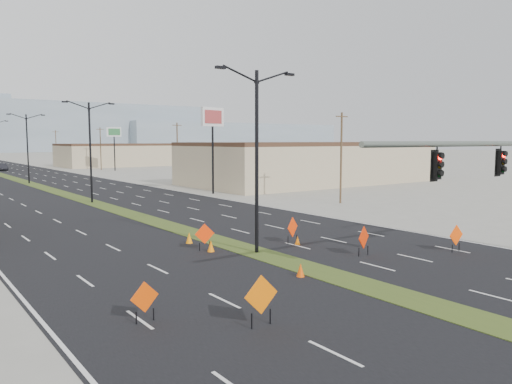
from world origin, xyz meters
TOP-DOWN VIEW (x-y plane):
  - ground at (0.00, 0.00)m, footprint 600.00×600.00m
  - building_se_near at (34.00, 45.00)m, footprint 36.00×18.00m
  - building_se_far at (38.00, 110.00)m, footprint 44.00×16.00m
  - mesa_center at (40.00, 300.00)m, footprint 220.00×50.00m
  - mesa_east at (180.00, 290.00)m, footprint 160.00×50.00m
  - streetlight_0 at (0.00, 12.00)m, footprint 5.15×0.24m
  - streetlight_1 at (0.00, 40.00)m, footprint 5.15×0.24m
  - streetlight_2 at (0.00, 68.00)m, footprint 5.15×0.24m
  - utility_pole_0 at (20.00, 25.00)m, footprint 1.60×0.20m
  - utility_pole_1 at (20.00, 60.00)m, footprint 1.60×0.20m
  - utility_pole_2 at (20.00, 95.00)m, footprint 1.60×0.20m
  - utility_pole_3 at (20.00, 130.00)m, footprint 1.60×0.20m
  - car_mid at (2.50, 104.65)m, footprint 1.67×4.56m
  - construction_sign_0 at (-9.43, 5.68)m, footprint 1.08×0.17m
  - construction_sign_1 at (-6.45, 3.00)m, footprint 1.34×0.08m
  - construction_sign_2 at (-2.00, 14.28)m, footprint 1.14×0.29m
  - construction_sign_3 at (3.29, 12.79)m, footprint 1.14×0.48m
  - construction_sign_4 at (4.25, 8.00)m, footprint 1.18×0.41m
  - construction_sign_5 at (9.16, 5.57)m, footprint 1.16×0.10m
  - cone_0 at (-1.29, 6.85)m, footprint 0.43×0.43m
  - cone_1 at (-1.92, 13.74)m, footprint 0.50×0.50m
  - cone_2 at (3.20, 12.23)m, footprint 0.43×0.43m
  - cone_3 at (-1.78, 16.52)m, footprint 0.47×0.47m
  - pole_sign_east_near at (14.40, 40.23)m, footprint 3.29×0.98m
  - pole_sign_east_far at (21.51, 90.98)m, footprint 2.89×1.30m

SIDE VIEW (x-z plane):
  - ground at x=0.00m, z-range 0.00..0.00m
  - cone_2 at x=3.20m, z-range 0.00..0.56m
  - cone_0 at x=-1.29m, z-range 0.00..0.64m
  - cone_1 at x=-1.92m, z-range 0.00..0.67m
  - cone_3 at x=-1.78m, z-range 0.00..0.69m
  - car_mid at x=2.50m, z-range 0.00..1.49m
  - construction_sign_0 at x=-9.43m, z-range 0.12..1.57m
  - construction_sign_2 at x=-2.00m, z-range 0.13..1.67m
  - construction_sign_5 at x=9.16m, z-range 0.13..1.68m
  - construction_sign_3 at x=3.29m, z-range 0.14..1.75m
  - construction_sign_4 at x=4.25m, z-range 0.14..1.78m
  - construction_sign_1 at x=-6.45m, z-range 0.16..1.94m
  - building_se_far at x=38.00m, z-range 0.00..5.00m
  - building_se_near at x=34.00m, z-range 0.00..5.50m
  - utility_pole_0 at x=20.00m, z-range 0.17..9.17m
  - utility_pole_1 at x=20.00m, z-range 0.17..9.17m
  - utility_pole_2 at x=20.00m, z-range 0.17..9.17m
  - utility_pole_3 at x=20.00m, z-range 0.17..9.17m
  - streetlight_0 at x=0.00m, z-range 0.41..10.43m
  - streetlight_1 at x=0.00m, z-range 0.41..10.43m
  - streetlight_2 at x=0.00m, z-range 0.41..10.43m
  - pole_sign_east_far at x=21.51m, z-range 2.81..11.82m
  - pole_sign_east_near at x=14.40m, z-range 3.22..13.30m
  - mesa_east at x=180.00m, z-range 0.00..18.00m
  - mesa_center at x=40.00m, z-range 0.00..28.00m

